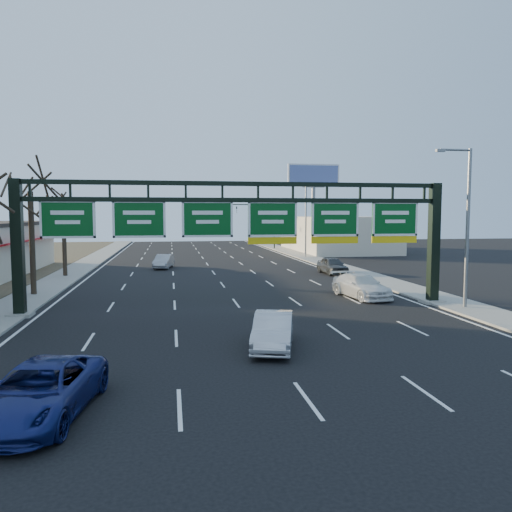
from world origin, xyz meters
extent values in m
plane|color=black|center=(0.00, 0.00, 0.00)|extent=(160.00, 160.00, 0.00)
cube|color=gray|center=(-12.80, 20.00, 0.06)|extent=(3.00, 120.00, 0.12)
cube|color=gray|center=(12.80, 20.00, 0.06)|extent=(3.00, 120.00, 0.12)
cube|color=white|center=(0.00, 20.00, 0.01)|extent=(21.60, 120.00, 0.01)
cube|color=black|center=(-11.70, 8.00, 3.60)|extent=(0.55, 0.55, 7.20)
cube|color=gray|center=(-11.70, 8.00, 0.10)|extent=(1.20, 1.20, 0.20)
cube|color=black|center=(11.70, 8.00, 3.60)|extent=(0.55, 0.55, 7.20)
cube|color=gray|center=(11.70, 8.00, 0.10)|extent=(1.20, 1.20, 0.20)
cube|color=black|center=(0.00, 8.00, 7.05)|extent=(23.40, 0.25, 0.25)
cube|color=black|center=(0.00, 8.00, 6.15)|extent=(23.40, 0.25, 0.25)
cube|color=#054816|center=(-9.17, 8.00, 5.10)|extent=(2.80, 0.10, 2.00)
cube|color=#054816|center=(-5.50, 8.00, 5.10)|extent=(2.80, 0.10, 2.00)
cube|color=#054816|center=(-1.83, 8.00, 5.10)|extent=(2.80, 0.10, 2.00)
cube|color=#054816|center=(1.83, 8.00, 5.10)|extent=(2.80, 0.10, 2.00)
cube|color=yellow|center=(1.83, 8.00, 3.88)|extent=(2.80, 0.10, 0.40)
cube|color=#054816|center=(5.50, 8.00, 5.10)|extent=(2.80, 0.10, 2.00)
cube|color=yellow|center=(5.50, 8.00, 3.88)|extent=(2.80, 0.10, 0.40)
cube|color=#054816|center=(9.17, 8.00, 5.10)|extent=(2.80, 0.10, 2.00)
cube|color=yellow|center=(9.17, 8.00, 3.88)|extent=(2.80, 0.10, 0.40)
cube|color=#AD1118|center=(-16.40, 29.00, 3.00)|extent=(1.20, 18.00, 0.40)
cube|color=beige|center=(20.00, 50.00, 2.50)|extent=(12.00, 20.00, 5.00)
cylinder|color=black|center=(-12.80, 15.00, 3.54)|extent=(0.36, 0.36, 6.84)
cylinder|color=black|center=(-12.80, 25.00, 3.35)|extent=(0.36, 0.36, 6.46)
cylinder|color=slate|center=(12.60, 6.00, 4.62)|extent=(0.20, 0.20, 9.00)
cylinder|color=slate|center=(11.70, 6.00, 9.02)|extent=(1.80, 0.12, 0.12)
cube|color=slate|center=(10.80, 6.00, 8.97)|extent=(0.50, 0.22, 0.15)
cylinder|color=slate|center=(12.60, 40.00, 4.62)|extent=(0.20, 0.20, 9.00)
cylinder|color=slate|center=(11.70, 40.00, 9.02)|extent=(1.80, 0.12, 0.12)
cube|color=slate|center=(10.80, 40.00, 8.97)|extent=(0.50, 0.22, 0.15)
cylinder|color=slate|center=(15.00, 45.00, 4.50)|extent=(0.50, 0.50, 9.00)
cube|color=slate|center=(15.00, 45.00, 9.00)|extent=(3.00, 0.30, 0.20)
cube|color=white|center=(15.00, 45.00, 10.50)|extent=(7.00, 0.30, 3.00)
cube|color=#5566AA|center=(15.00, 44.80, 10.50)|extent=(6.60, 0.05, 2.60)
cylinder|color=black|center=(11.80, 55.00, 3.50)|extent=(0.18, 0.18, 7.00)
cylinder|color=black|center=(8.00, 55.00, 6.80)|extent=(7.60, 0.14, 0.14)
imported|color=black|center=(6.00, 55.00, 6.00)|extent=(0.20, 0.20, 1.00)
imported|color=black|center=(2.00, 55.00, 6.00)|extent=(0.54, 0.54, 1.62)
imported|color=navy|center=(-7.31, -5.98, 0.72)|extent=(3.17, 5.47, 1.43)
imported|color=#B8B8BD|center=(0.15, -0.34, 0.71)|extent=(2.57, 4.56, 1.42)
imported|color=white|center=(8.24, 10.72, 0.75)|extent=(2.91, 5.43, 1.50)
imported|color=#3A3D3F|center=(10.50, 23.27, 0.75)|extent=(1.97, 4.49, 1.50)
imported|color=#A0A0A4|center=(-4.56, 30.52, 0.68)|extent=(2.19, 4.32, 1.36)
camera|label=1|loc=(-3.85, -19.58, 5.38)|focal=35.00mm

